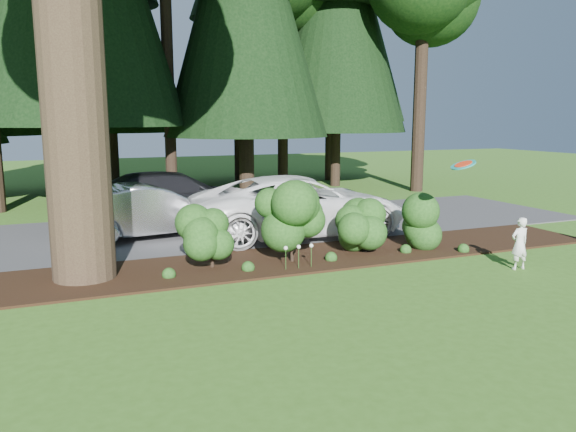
% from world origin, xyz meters
% --- Properties ---
extents(ground, '(80.00, 80.00, 0.00)m').
position_xyz_m(ground, '(0.00, 0.00, 0.00)').
color(ground, '#365F1B').
rests_on(ground, ground).
extents(mulch_bed, '(16.00, 2.50, 0.05)m').
position_xyz_m(mulch_bed, '(0.00, 3.25, 0.03)').
color(mulch_bed, black).
rests_on(mulch_bed, ground).
extents(driveway, '(22.00, 6.00, 0.03)m').
position_xyz_m(driveway, '(0.00, 7.50, 0.01)').
color(driveway, '#38383A').
rests_on(driveway, ground).
extents(shrub_row, '(6.53, 1.60, 1.61)m').
position_xyz_m(shrub_row, '(0.77, 3.14, 0.81)').
color(shrub_row, '#193E13').
rests_on(shrub_row, ground).
extents(lily_cluster, '(0.69, 0.09, 0.57)m').
position_xyz_m(lily_cluster, '(-0.30, 2.40, 0.50)').
color(lily_cluster, '#193E13').
rests_on(lily_cluster, ground).
extents(car_silver_wagon, '(4.60, 2.15, 1.46)m').
position_xyz_m(car_silver_wagon, '(-2.75, 7.01, 0.76)').
color(car_silver_wagon, '#B8B8BD').
rests_on(car_silver_wagon, driveway).
extents(car_white_suv, '(6.09, 2.98, 1.66)m').
position_xyz_m(car_white_suv, '(1.17, 5.68, 0.86)').
color(car_white_suv, white).
rests_on(car_white_suv, driveway).
extents(car_dark_suv, '(5.57, 2.34, 1.61)m').
position_xyz_m(car_dark_suv, '(-1.71, 8.76, 0.83)').
color(car_dark_suv, black).
rests_on(car_dark_suv, driveway).
extents(child, '(0.43, 0.29, 1.15)m').
position_xyz_m(child, '(4.15, 0.65, 0.57)').
color(child, white).
rests_on(child, ground).
extents(frisbee, '(0.50, 0.52, 0.21)m').
position_xyz_m(frisbee, '(2.80, 0.98, 2.29)').
color(frisbee, teal).
rests_on(frisbee, ground).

